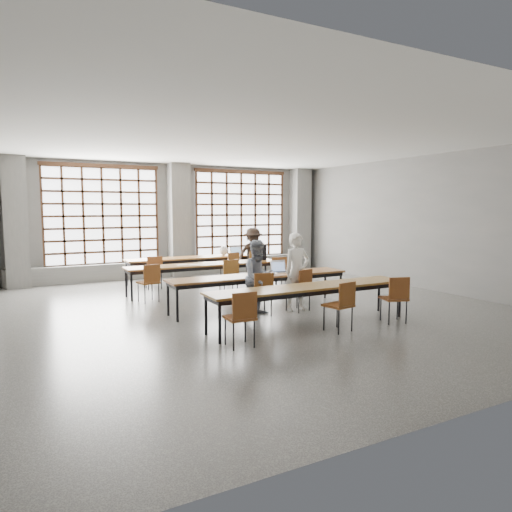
{
  "coord_description": "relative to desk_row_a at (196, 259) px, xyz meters",
  "views": [
    {
      "loc": [
        -4.56,
        -8.47,
        2.13
      ],
      "look_at": [
        0.16,
        0.4,
        1.07
      ],
      "focal_mm": 32.0,
      "sensor_mm": 36.0,
      "label": 1
    }
  ],
  "objects": [
    {
      "name": "floor",
      "position": [
        -0.05,
        -3.9,
        -0.66
      ],
      "size": [
        11.0,
        11.0,
        0.0
      ],
      "primitive_type": "plane",
      "color": "#474745",
      "rests_on": "ground"
    },
    {
      "name": "ceiling",
      "position": [
        -0.05,
        -3.9,
        2.84
      ],
      "size": [
        11.0,
        11.0,
        0.0
      ],
      "primitive_type": "plane",
      "rotation": [
        3.14,
        0.0,
        0.0
      ],
      "color": "silver",
      "rests_on": "floor"
    },
    {
      "name": "wall_back",
      "position": [
        -0.05,
        1.6,
        1.09
      ],
      "size": [
        10.0,
        0.0,
        10.0
      ],
      "primitive_type": "plane",
      "rotation": [
        1.57,
        0.0,
        0.0
      ],
      "color": "#60605D",
      "rests_on": "floor"
    },
    {
      "name": "wall_front",
      "position": [
        -0.05,
        -9.4,
        1.09
      ],
      "size": [
        10.0,
        0.0,
        10.0
      ],
      "primitive_type": "plane",
      "rotation": [
        -1.57,
        0.0,
        0.0
      ],
      "color": "#60605D",
      "rests_on": "floor"
    },
    {
      "name": "wall_right",
      "position": [
        4.95,
        -3.9,
        1.09
      ],
      "size": [
        0.0,
        11.0,
        11.0
      ],
      "primitive_type": "plane",
      "rotation": [
        1.57,
        0.0,
        -1.57
      ],
      "color": "#60605D",
      "rests_on": "floor"
    },
    {
      "name": "column_left",
      "position": [
        -4.55,
        1.32,
        1.09
      ],
      "size": [
        0.6,
        0.55,
        3.5
      ],
      "primitive_type": "cube",
      "color": "#5C5C59",
      "rests_on": "floor"
    },
    {
      "name": "column_mid",
      "position": [
        -0.05,
        1.32,
        1.09
      ],
      "size": [
        0.6,
        0.55,
        3.5
      ],
      "primitive_type": "cube",
      "color": "#5C5C59",
      "rests_on": "floor"
    },
    {
      "name": "column_right",
      "position": [
        4.45,
        1.32,
        1.09
      ],
      "size": [
        0.6,
        0.55,
        3.5
      ],
      "primitive_type": "cube",
      "color": "#5C5C59",
      "rests_on": "floor"
    },
    {
      "name": "window_left",
      "position": [
        -2.3,
        1.52,
        1.24
      ],
      "size": [
        3.32,
        0.12,
        3.0
      ],
      "color": "white",
      "rests_on": "wall_back"
    },
    {
      "name": "window_right",
      "position": [
        2.2,
        1.52,
        1.24
      ],
      "size": [
        3.32,
        0.12,
        3.0
      ],
      "color": "white",
      "rests_on": "wall_back"
    },
    {
      "name": "sill_ledge",
      "position": [
        -0.05,
        1.4,
        -0.41
      ],
      "size": [
        9.8,
        0.35,
        0.5
      ],
      "primitive_type": "cube",
      "color": "#5C5C59",
      "rests_on": "floor"
    },
    {
      "name": "desk_row_a",
      "position": [
        0.0,
        0.0,
        0.0
      ],
      "size": [
        4.0,
        0.7,
        0.73
      ],
      "color": "brown",
      "rests_on": "floor"
    },
    {
      "name": "desk_row_b",
      "position": [
        -0.37,
        -1.65,
        0.0
      ],
      "size": [
        4.0,
        0.7,
        0.73
      ],
      "color": "brown",
      "rests_on": "floor"
    },
    {
      "name": "desk_row_c",
      "position": [
        -0.05,
        -3.98,
        0.0
      ],
      "size": [
        4.0,
        0.7,
        0.73
      ],
      "color": "brown",
      "rests_on": "floor"
    },
    {
      "name": "desk_row_d",
      "position": [
        0.09,
        -5.63,
        0.0
      ],
      "size": [
        4.0,
        0.7,
        0.73
      ],
      "color": "brown",
      "rests_on": "floor"
    },
    {
      "name": "chair_back_left",
      "position": [
        -1.4,
        -0.63,
        -0.13
      ],
      "size": [
        0.45,
        0.45,
        0.88
      ],
      "color": "brown",
      "rests_on": "floor"
    },
    {
      "name": "chair_back_mid",
      "position": [
        0.82,
        -0.63,
        -0.13
      ],
      "size": [
        0.51,
        0.51,
        0.88
      ],
      "color": "brown",
      "rests_on": "floor"
    },
    {
      "name": "chair_back_right",
      "position": [
        1.59,
        -0.63,
        -0.13
      ],
      "size": [
        0.47,
        0.48,
        0.88
      ],
      "color": "brown",
      "rests_on": "floor"
    },
    {
      "name": "chair_mid_left",
      "position": [
        -1.96,
        -2.28,
        -0.13
      ],
      "size": [
        0.49,
        0.5,
        0.88
      ],
      "color": "brown",
      "rests_on": "floor"
    },
    {
      "name": "chair_mid_centre",
      "position": [
        0.02,
        -2.28,
        -0.13
      ],
      "size": [
        0.46,
        0.46,
        0.88
      ],
      "color": "brown",
      "rests_on": "floor"
    },
    {
      "name": "chair_mid_right",
      "position": [
        1.41,
        -2.28,
        -0.13
      ],
      "size": [
        0.52,
        0.52,
        0.88
      ],
      "color": "brown",
      "rests_on": "floor"
    },
    {
      "name": "chair_front_left",
      "position": [
        -0.36,
        -4.61,
        -0.13
      ],
      "size": [
        0.46,
        0.47,
        0.88
      ],
      "color": "brown",
      "rests_on": "floor"
    },
    {
      "name": "chair_front_right",
      "position": [
        0.57,
        -4.61,
        -0.13
      ],
      "size": [
        0.52,
        0.52,
        0.88
      ],
      "color": "brown",
      "rests_on": "floor"
    },
    {
      "name": "chair_near_left",
      "position": [
        -1.61,
        -6.26,
        -0.13
      ],
      "size": [
        0.44,
        0.45,
        0.88
      ],
      "color": "brown",
      "rests_on": "floor"
    },
    {
      "name": "chair_near_mid",
      "position": [
        0.31,
        -6.26,
        -0.13
      ],
      "size": [
        0.49,
        0.49,
        0.88
      ],
      "color": "brown",
      "rests_on": "floor"
    },
    {
      "name": "chair_near_right",
      "position": [
        1.57,
        -6.26,
        -0.13
      ],
      "size": [
        0.53,
        0.53,
        0.88
      ],
      "color": "brown",
      "rests_on": "floor"
    },
    {
      "name": "student_male",
      "position": [
        0.55,
        -4.48,
        0.15
      ],
      "size": [
        0.59,
        0.39,
        1.62
      ],
      "primitive_type": "imported",
      "rotation": [
        0.0,
        0.0,
        -0.01
      ],
      "color": "white",
      "rests_on": "floor"
    },
    {
      "name": "student_female",
      "position": [
        -0.35,
        -4.48,
        0.09
      ],
      "size": [
        0.77,
        0.62,
        1.5
      ],
      "primitive_type": "imported",
      "rotation": [
        0.0,
        0.0,
        0.07
      ],
      "color": "#172547",
      "rests_on": "floor"
    },
    {
      "name": "student_back",
      "position": [
        1.6,
        -0.5,
        0.11
      ],
      "size": [
        1.0,
        0.58,
        1.55
      ],
      "primitive_type": "imported",
      "rotation": [
        0.0,
        0.0,
        -0.0
      ],
      "color": "black",
      "rests_on": "floor"
    },
    {
      "name": "laptop_front",
      "position": [
        0.5,
        -3.87,
        0.13
      ],
      "size": [
        0.37,
        0.32,
        0.26
      ],
      "color": "#B4B3B8",
      "rests_on": "desk_row_c"
    },
    {
      "name": "laptop_back",
      "position": [
        1.35,
        0.11,
        0.13
      ],
      "size": [
        0.38,
        0.33,
        0.26
      ],
      "color": "#B1B0B5",
      "rests_on": "desk_row_a"
    },
    {
      "name": "mouse",
      "position": [
        0.9,
        -4.0,
        0.08
      ],
      "size": [
        0.11,
        0.09,
        0.04
      ],
      "primitive_type": "ellipsoid",
      "rotation": [
        0.0,
        0.0,
        0.33
      ],
      "color": "white",
      "rests_on": "desk_row_c"
    },
    {
      "name": "green_box",
      "position": [
        -0.1,
        -3.9,
        0.11
      ],
      "size": [
        0.26,
        0.11,
        0.09
      ],
      "primitive_type": "cube",
      "rotation": [
        0.0,
        0.0,
        0.07
      ],
      "color": "#2B863B",
      "rests_on": "desk_row_c"
    },
    {
      "name": "phone",
      "position": [
        0.13,
        -4.08,
        0.07
      ],
      "size": [
        0.13,
        0.07,
        0.01
      ],
      "primitive_type": "cube",
      "rotation": [
        0.0,
        0.0,
        -0.07
      ],
      "color": "black",
      "rests_on": "desk_row_c"
    },
    {
      "name": "paper_sheet_a",
      "position": [
        -0.97,
        -1.6,
        0.07
      ],
      "size": [
        0.31,
        0.23,
        0.0
      ],
      "primitive_type": "cube",
      "rotation": [
        0.0,
        0.0,
        0.08
      ],
      "color": "white",
      "rests_on": "desk_row_b"
    },
    {
      "name": "paper_sheet_b",
      "position": [
        -0.67,
        -1.7,
        0.07
      ],
      "size": [
        0.31,
        0.22,
        0.0
      ],
      "primitive_type": "cube",
      "rotation": [
        0.0,
        0.0,
        -0.04
      ],
      "color": "silver",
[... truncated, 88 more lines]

